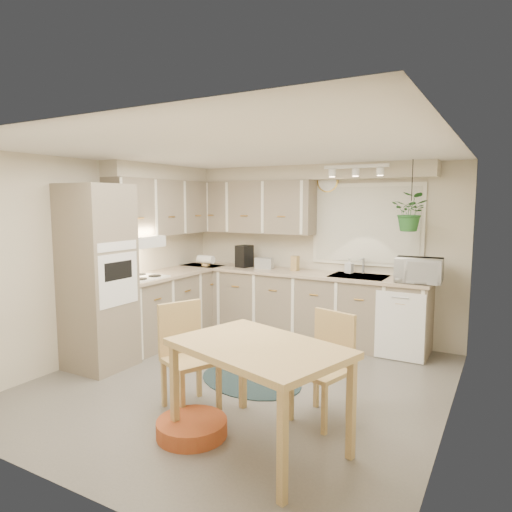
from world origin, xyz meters
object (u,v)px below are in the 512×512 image
dining_table (259,396)px  chair_back (321,368)px  pet_bed (192,428)px  chair_left (191,358)px  microwave (419,268)px  braided_rug (251,380)px

dining_table → chair_back: (0.25, 0.65, 0.06)m
chair_back → pet_bed: bearing=59.3°
chair_left → microwave: microwave is taller
chair_back → chair_left: bearing=34.0°
braided_rug → microwave: (1.41, 1.59, 1.12)m
braided_rug → pet_bed: size_ratio=2.07×
chair_left → pet_bed: size_ratio=1.67×
chair_back → dining_table: bearing=84.4°
chair_back → pet_bed: chair_back is taller
chair_left → chair_back: (1.12, 0.37, -0.01)m
chair_left → chair_back: 1.18m
chair_left → braided_rug: chair_left is taller
braided_rug → pet_bed: pet_bed is taller
pet_bed → microwave: (1.25, 2.83, 1.05)m
braided_rug → pet_bed: (0.16, -1.24, 0.06)m
microwave → braided_rug: bearing=-135.1°
chair_back → pet_bed: (-0.81, -0.77, -0.40)m
dining_table → microwave: bearing=75.8°
braided_rug → microwave: microwave is taller
dining_table → pet_bed: bearing=-167.7°
dining_table → pet_bed: (-0.56, -0.12, -0.34)m
chair_back → braided_rug: bearing=-10.2°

